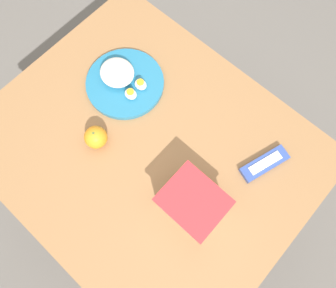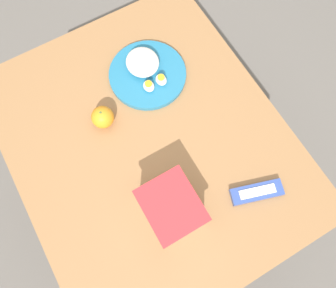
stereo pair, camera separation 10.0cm
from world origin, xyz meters
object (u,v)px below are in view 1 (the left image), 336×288
at_px(rice_plate, 123,80).
at_px(orange_fruit, 96,137).
at_px(candy_bar, 264,164).
at_px(food_container, 192,204).

bearing_deg(rice_plate, orange_fruit, 112.83).
bearing_deg(orange_fruit, rice_plate, -67.17).
xyz_separation_m(rice_plate, candy_bar, (-0.52, -0.09, -0.01)).
bearing_deg(food_container, rice_plate, -19.94).
distance_m(food_container, candy_bar, 0.26).
distance_m(food_container, rice_plate, 0.47).
relative_size(rice_plate, candy_bar, 1.59).
relative_size(orange_fruit, candy_bar, 0.44).
height_order(orange_fruit, candy_bar, orange_fruit).
xyz_separation_m(food_container, rice_plate, (0.44, -0.16, -0.03)).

